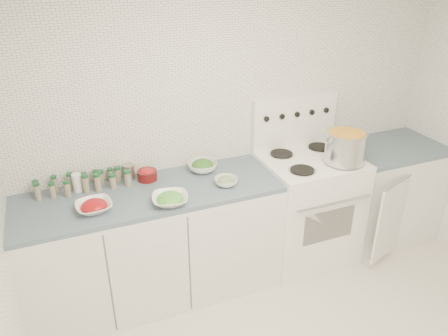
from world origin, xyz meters
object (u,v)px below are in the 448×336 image
stock_pot (346,146)px  bowl_tomato (94,206)px  bowl_snowpea (170,199)px  stove (306,205)px

stock_pot → bowl_tomato: 1.89m
stock_pot → bowl_tomato: (-1.89, 0.07, -0.14)m
stock_pot → bowl_snowpea: 1.41m
stove → stock_pot: stove is taller
bowl_snowpea → stove: bearing=9.4°
stove → bowl_snowpea: stove is taller
stove → bowl_tomato: 1.75m
bowl_tomato → bowl_snowpea: (0.48, -0.10, 0.00)m
stock_pot → bowl_snowpea: bearing=-178.6°
stove → stock_pot: 0.63m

